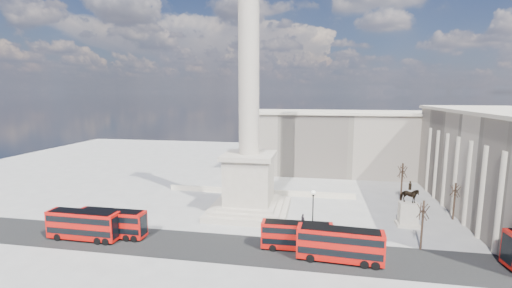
{
  "coord_description": "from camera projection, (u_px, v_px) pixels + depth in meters",
  "views": [
    {
      "loc": [
        11.82,
        -53.71,
        21.55
      ],
      "look_at": [
        1.8,
        1.96,
        13.01
      ],
      "focal_mm": 24.0,
      "sensor_mm": 36.0,
      "label": 1
    }
  ],
  "objects": [
    {
      "name": "red_bus_b",
      "position": [
        340.0,
        245.0,
        43.69
      ],
      "size": [
        10.98,
        3.2,
        4.4
      ],
      "rotation": [
        0.0,
        0.0,
        -0.07
      ],
      "color": "#BB0F09",
      "rests_on": "ground"
    },
    {
      "name": "building_northeast",
      "position": [
        348.0,
        142.0,
        91.74
      ],
      "size": [
        51.0,
        17.0,
        16.6
      ],
      "color": "#BAAC99",
      "rests_on": "ground"
    },
    {
      "name": "equestrian_statue",
      "position": [
        408.0,
        211.0,
        55.46
      ],
      "size": [
        3.55,
        2.66,
        7.51
      ],
      "color": "beige",
      "rests_on": "ground"
    },
    {
      "name": "red_bus_c",
      "position": [
        297.0,
        236.0,
        47.01
      ],
      "size": [
        9.74,
        2.5,
        3.93
      ],
      "rotation": [
        0.0,
        0.0,
        0.02
      ],
      "color": "#BB0F09",
      "rests_on": "ground"
    },
    {
      "name": "red_bus_e",
      "position": [
        112.0,
        223.0,
        51.16
      ],
      "size": [
        10.36,
        2.52,
        4.2
      ],
      "rotation": [
        0.0,
        0.0,
        -0.01
      ],
      "color": "#BB0F09",
      "rests_on": "ground"
    },
    {
      "name": "nelsons_column",
      "position": [
        249.0,
        142.0,
        60.5
      ],
      "size": [
        14.0,
        14.0,
        49.85
      ],
      "color": "#B6AA98",
      "rests_on": "ground"
    },
    {
      "name": "victorian_lamp",
      "position": [
        313.0,
        210.0,
        50.73
      ],
      "size": [
        0.62,
        0.62,
        7.28
      ],
      "rotation": [
        0.0,
        0.0,
        -0.31
      ],
      "color": "black",
      "rests_on": "ground"
    },
    {
      "name": "bare_tree_far",
      "position": [
        403.0,
        170.0,
        67.13
      ],
      "size": [
        2.01,
        2.01,
        8.21
      ],
      "rotation": [
        0.0,
        0.0,
        0.18
      ],
      "color": "#332319",
      "rests_on": "ground"
    },
    {
      "name": "balustrade_wall",
      "position": [
        259.0,
        192.0,
        73.05
      ],
      "size": [
        40.0,
        0.6,
        1.1
      ],
      "primitive_type": "cube",
      "color": "beige",
      "rests_on": "ground"
    },
    {
      "name": "pedestrian_crossing",
      "position": [
        303.0,
        219.0,
        56.0
      ],
      "size": [
        0.97,
        1.19,
        1.9
      ],
      "primitive_type": "imported",
      "rotation": [
        0.0,
        0.0,
        2.11
      ],
      "color": "#282227",
      "rests_on": "ground"
    },
    {
      "name": "asphalt_road",
      "position": [
        263.0,
        251.0,
        46.95
      ],
      "size": [
        120.0,
        9.0,
        0.01
      ],
      "primitive_type": "cube",
      "color": "black",
      "rests_on": "ground"
    },
    {
      "name": "red_bus_a",
      "position": [
        84.0,
        225.0,
        50.24
      ],
      "size": [
        10.81,
        2.71,
        4.37
      ],
      "rotation": [
        0.0,
        0.0,
        -0.02
      ],
      "color": "#BB0F09",
      "rests_on": "ground"
    },
    {
      "name": "ground",
      "position": [
        243.0,
        222.0,
        57.56
      ],
      "size": [
        180.0,
        180.0,
        0.0
      ],
      "primitive_type": "plane",
      "color": "#9D9B95",
      "rests_on": "ground"
    },
    {
      "name": "bare_tree_mid",
      "position": [
        455.0,
        189.0,
        57.78
      ],
      "size": [
        1.78,
        1.78,
        6.76
      ],
      "rotation": [
        0.0,
        0.0,
        0.25
      ],
      "color": "#332319",
      "rests_on": "ground"
    },
    {
      "name": "pedestrian_standing",
      "position": [
        365.0,
        242.0,
        47.83
      ],
      "size": [
        0.96,
        0.93,
        1.56
      ],
      "primitive_type": "imported",
      "rotation": [
        0.0,
        0.0,
        3.79
      ],
      "color": "#282227",
      "rests_on": "ground"
    },
    {
      "name": "bare_tree_near",
      "position": [
        423.0,
        209.0,
        46.5
      ],
      "size": [
        1.69,
        1.69,
        7.38
      ],
      "rotation": [
        0.0,
        0.0,
        -0.14
      ],
      "color": "#332319",
      "rests_on": "ground"
    },
    {
      "name": "pedestrian_walking",
      "position": [
        358.0,
        234.0,
        50.52
      ],
      "size": [
        0.7,
        0.49,
        1.82
      ],
      "primitive_type": "imported",
      "rotation": [
        0.0,
        0.0,
        0.08
      ],
      "color": "#282227",
      "rests_on": "ground"
    }
  ]
}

